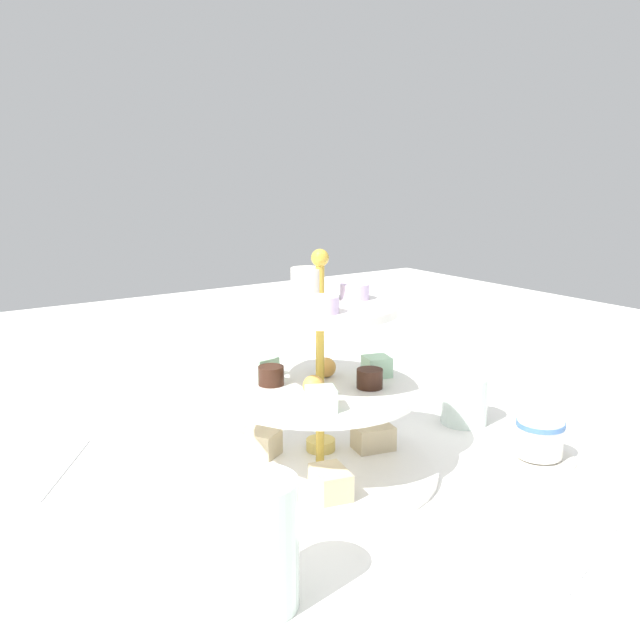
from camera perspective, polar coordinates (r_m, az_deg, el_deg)
ground_plane at (r=0.85m, az=-0.00°, el=-12.32°), size 2.40×2.40×0.00m
tiered_serving_stand at (r=0.81m, az=-0.02°, el=-7.02°), size 0.28×0.28×0.27m
water_glass_tall_right at (r=0.60m, az=-5.14°, el=-17.73°), size 0.07×0.07×0.11m
water_glass_short_left at (r=1.00m, az=11.73°, el=-6.43°), size 0.06×0.06×0.07m
teacup_with_saucer at (r=0.91m, az=17.51°, el=-9.42°), size 0.09×0.09×0.05m
butter_knife_left at (r=0.91m, az=-20.34°, el=-11.25°), size 0.15×0.11×0.00m
butter_knife_right at (r=0.72m, az=20.81°, el=-17.89°), size 0.06×0.17×0.00m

